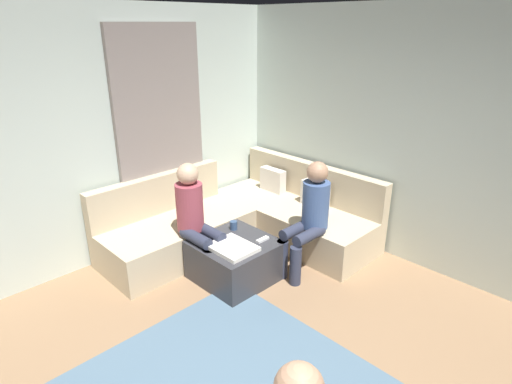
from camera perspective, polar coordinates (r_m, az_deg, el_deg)
wall_back at (r=4.55m, az=27.25°, el=4.72°), size 6.00×0.12×2.70m
wall_left at (r=4.58m, az=-27.12°, el=4.84°), size 0.12×6.00×2.70m
curtain_panel at (r=5.04m, az=-12.52°, el=6.91°), size 0.06×1.10×2.50m
sectional_couch at (r=5.13m, az=-1.56°, el=-3.86°), size 2.10×2.55×0.87m
ottoman at (r=4.47m, az=-2.80°, el=-9.02°), size 0.76×0.76×0.42m
folded_blanket at (r=4.22m, az=-3.16°, el=-7.42°), size 0.44×0.36×0.04m
coffee_mug at (r=4.60m, az=-3.02°, el=-4.46°), size 0.08×0.08×0.10m
game_remote at (r=4.38m, az=0.88°, el=-6.36°), size 0.05×0.15×0.02m
person_on_couch_back at (r=4.44m, az=7.15°, el=-2.93°), size 0.30×0.60×1.20m
person_on_couch_side at (r=4.40m, az=-8.04°, el=-3.20°), size 0.60×0.30×1.20m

